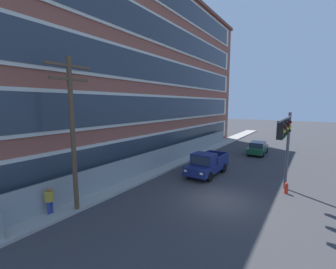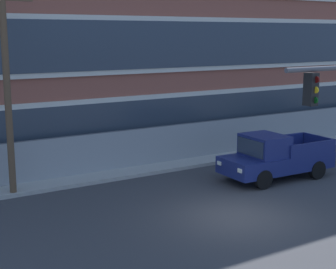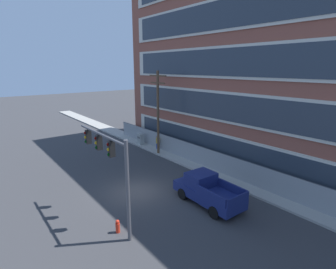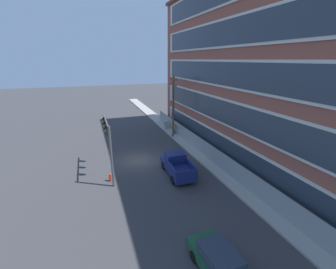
{
  "view_description": "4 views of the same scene",
  "coord_description": "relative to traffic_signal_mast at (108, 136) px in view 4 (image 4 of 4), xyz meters",
  "views": [
    {
      "loc": [
        -13.3,
        -4.75,
        6.17
      ],
      "look_at": [
        0.38,
        4.25,
        3.93
      ],
      "focal_mm": 24.0,
      "sensor_mm": 36.0,
      "label": 1
    },
    {
      "loc": [
        -10.94,
        -13.11,
        6.23
      ],
      "look_at": [
        -0.21,
        4.19,
        2.23
      ],
      "focal_mm": 55.0,
      "sensor_mm": 36.0,
      "label": 2
    },
    {
      "loc": [
        15.46,
        -9.19,
        9.01
      ],
      "look_at": [
        -0.48,
        3.4,
        3.77
      ],
      "focal_mm": 28.0,
      "sensor_mm": 36.0,
      "label": 3
    },
    {
      "loc": [
        22.71,
        -4.56,
        10.73
      ],
      "look_at": [
        3.53,
        2.27,
        3.9
      ],
      "focal_mm": 24.0,
      "sensor_mm": 36.0,
      "label": 4
    }
  ],
  "objects": [
    {
      "name": "pickup_truck_navy",
      "position": [
        1.73,
        6.11,
        -3.15
      ],
      "size": [
        5.17,
        2.24,
        2.01
      ],
      "color": "navy",
      "rests_on": "ground"
    },
    {
      "name": "sedan_dark_green",
      "position": [
        12.7,
        4.15,
        -3.3
      ],
      "size": [
        4.48,
        1.96,
        1.56
      ],
      "color": "#194C2D",
      "rests_on": "ground"
    },
    {
      "name": "utility_pole_near_corner",
      "position": [
        -8.61,
        9.64,
        0.73
      ],
      "size": [
        2.63,
        0.26,
        8.68
      ],
      "color": "brown",
      "rests_on": "ground"
    },
    {
      "name": "sidewalk_building_side",
      "position": [
        -2.67,
        10.46,
        -4.02
      ],
      "size": [
        80.0,
        2.12,
        0.16
      ],
      "primitive_type": "cube",
      "color": "#9E9B93",
      "rests_on": "ground"
    },
    {
      "name": "ground_plane",
      "position": [
        -2.67,
        3.24,
        -4.1
      ],
      "size": [
        160.0,
        160.0,
        0.0
      ],
      "primitive_type": "plane",
      "color": "#38383A"
    },
    {
      "name": "pedestrian_near_cabinet",
      "position": [
        -9.77,
        10.36,
        -3.13
      ],
      "size": [
        0.45,
        0.46,
        1.69
      ],
      "color": "navy",
      "rests_on": "ground"
    },
    {
      "name": "electrical_cabinet",
      "position": [
        -12.6,
        9.95,
        -3.39
      ],
      "size": [
        0.73,
        0.52,
        1.43
      ],
      "color": "#939993",
      "rests_on": "ground"
    },
    {
      "name": "brick_mill_building",
      "position": [
        3.5,
        16.56,
        5.31
      ],
      "size": [
        39.9,
        10.68,
        18.81
      ],
      "color": "brown",
      "rests_on": "ground"
    },
    {
      "name": "fire_hydrant",
      "position": [
        0.94,
        -0.18,
        -3.72
      ],
      "size": [
        0.24,
        0.24,
        0.78
      ],
      "color": "red",
      "rests_on": "ground"
    },
    {
      "name": "chain_link_fence",
      "position": [
        0.47,
        10.71,
        -3.13
      ],
      "size": [
        36.87,
        0.06,
        1.92
      ],
      "color": "gray",
      "rests_on": "ground"
    },
    {
      "name": "traffic_signal_mast",
      "position": [
        0.0,
        0.0,
        0.0
      ],
      "size": [
        5.89,
        0.43,
        5.58
      ],
      "color": "#4C4C51",
      "rests_on": "ground"
    }
  ]
}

